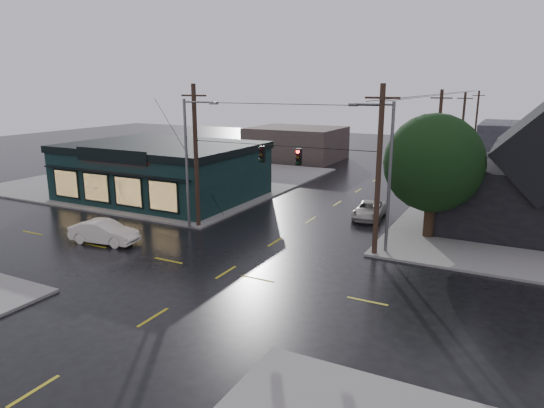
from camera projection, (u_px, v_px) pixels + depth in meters
The scene contains 17 objects.
ground_plane at pixel (226, 272), 26.71m from camera, with size 160.00×160.00×0.00m, color black.
sidewalk_nw at pixel (170, 179), 52.85m from camera, with size 28.00×28.00×0.15m, color slate.
pizza_shop at pixel (163, 170), 43.95m from camera, with size 16.30×12.34×4.90m.
ne_building at pixel (539, 168), 33.63m from camera, with size 12.60×11.60×8.75m.
corner_tree at pixel (433, 163), 31.47m from camera, with size 6.43×6.43×8.19m.
utility_pole_nw at pixel (199, 227), 35.21m from camera, with size 2.00×0.32×10.15m, color black, non-canonical shape.
utility_pole_ne at pixel (374, 255), 29.42m from camera, with size 2.00×0.32×10.15m, color black, non-canonical shape.
utility_pole_far_a at pixel (434, 189), 47.97m from camera, with size 2.00×0.32×9.65m, color black, non-canonical shape.
utility_pole_far_b at pixel (459, 162), 65.23m from camera, with size 2.00×0.32×9.15m, color black, non-canonical shape.
utility_pole_far_c at pixel (474, 146), 82.49m from camera, with size 2.00×0.32×9.15m, color black, non-canonical shape.
span_signal_assembly at pixel (280, 155), 30.91m from camera, with size 13.00×0.48×1.23m.
streetlight_nw at pixel (189, 229), 34.74m from camera, with size 5.40×0.30×9.15m, color slate, non-canonical shape.
streetlight_ne at pixel (385, 253), 29.80m from camera, with size 5.40×0.30×9.15m, color slate, non-canonical shape.
bg_building_west at pixel (296, 143), 66.93m from camera, with size 12.00×10.00×4.40m, color #3E302D.
bg_building_east at pixel (543, 147), 57.74m from camera, with size 14.00×12.00×5.60m, color #292A2F.
sedan_cream at pixel (104, 232), 31.48m from camera, with size 1.59×4.55×1.50m, color silver.
suv_silver at pixel (369, 210), 37.45m from camera, with size 2.11×4.58×1.27m, color #ADA99F.
Camera 1 is at (13.74, -21.07, 10.05)m, focal length 32.00 mm.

